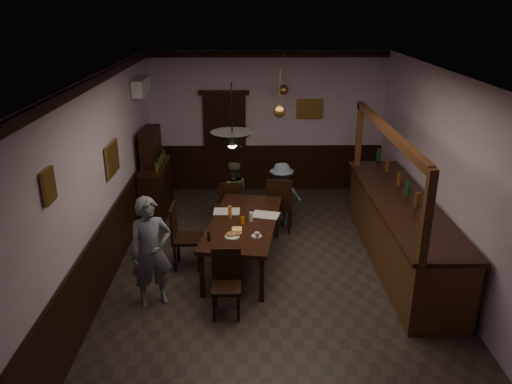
{
  "coord_description": "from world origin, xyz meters",
  "views": [
    {
      "loc": [
        -0.39,
        -6.45,
        3.94
      ],
      "look_at": [
        -0.28,
        0.79,
        1.15
      ],
      "focal_mm": 35.0,
      "sensor_mm": 36.0,
      "label": 1
    }
  ],
  "objects_px": {
    "person_seated_right": "(281,195)",
    "sideboard": "(155,180)",
    "chair_far_left": "(231,203)",
    "chair_side": "(182,234)",
    "coffee_cup": "(257,235)",
    "soda_can": "(243,221)",
    "person_seated_left": "(233,193)",
    "dining_table": "(243,225)",
    "chair_far_right": "(280,203)",
    "person_standing": "(151,252)",
    "pendant_brass_mid": "(279,111)",
    "bar_counter": "(400,229)",
    "pendant_brass_far": "(284,90)",
    "chair_near": "(226,280)",
    "pendant_iron": "(232,140)"
  },
  "relations": [
    {
      "from": "soda_can",
      "to": "sideboard",
      "type": "bearing_deg",
      "value": 127.78
    },
    {
      "from": "bar_counter",
      "to": "pendant_brass_far",
      "type": "distance_m",
      "value": 3.66
    },
    {
      "from": "chair_near",
      "to": "chair_side",
      "type": "relative_size",
      "value": 0.87
    },
    {
      "from": "person_seated_left",
      "to": "chair_far_left",
      "type": "bearing_deg",
      "value": 82.08
    },
    {
      "from": "chair_side",
      "to": "soda_can",
      "type": "distance_m",
      "value": 0.98
    },
    {
      "from": "chair_far_left",
      "to": "person_standing",
      "type": "distance_m",
      "value": 2.61
    },
    {
      "from": "person_seated_left",
      "to": "sideboard",
      "type": "height_order",
      "value": "sideboard"
    },
    {
      "from": "soda_can",
      "to": "bar_counter",
      "type": "height_order",
      "value": "bar_counter"
    },
    {
      "from": "chair_near",
      "to": "sideboard",
      "type": "height_order",
      "value": "sideboard"
    },
    {
      "from": "chair_side",
      "to": "bar_counter",
      "type": "height_order",
      "value": "bar_counter"
    },
    {
      "from": "soda_can",
      "to": "person_seated_left",
      "type": "bearing_deg",
      "value": 96.57
    },
    {
      "from": "chair_far_left",
      "to": "bar_counter",
      "type": "bearing_deg",
      "value": 156.0
    },
    {
      "from": "chair_far_right",
      "to": "pendant_iron",
      "type": "relative_size",
      "value": 1.21
    },
    {
      "from": "chair_far_right",
      "to": "person_standing",
      "type": "relative_size",
      "value": 0.66
    },
    {
      "from": "person_standing",
      "to": "coffee_cup",
      "type": "xyz_separation_m",
      "value": [
        1.44,
        0.48,
        0.02
      ]
    },
    {
      "from": "chair_far_left",
      "to": "chair_far_right",
      "type": "relative_size",
      "value": 0.89
    },
    {
      "from": "dining_table",
      "to": "pendant_brass_mid",
      "type": "bearing_deg",
      "value": 52.84
    },
    {
      "from": "dining_table",
      "to": "chair_side",
      "type": "distance_m",
      "value": 0.97
    },
    {
      "from": "chair_far_left",
      "to": "chair_side",
      "type": "height_order",
      "value": "chair_side"
    },
    {
      "from": "chair_near",
      "to": "pendant_brass_far",
      "type": "distance_m",
      "value": 4.58
    },
    {
      "from": "pendant_iron",
      "to": "chair_far_right",
      "type": "bearing_deg",
      "value": 68.88
    },
    {
      "from": "pendant_iron",
      "to": "pendant_brass_far",
      "type": "bearing_deg",
      "value": 75.81
    },
    {
      "from": "chair_far_left",
      "to": "coffee_cup",
      "type": "height_order",
      "value": "chair_far_left"
    },
    {
      "from": "chair_far_right",
      "to": "pendant_brass_mid",
      "type": "xyz_separation_m",
      "value": [
        -0.06,
        -0.41,
        1.73
      ]
    },
    {
      "from": "coffee_cup",
      "to": "soda_can",
      "type": "relative_size",
      "value": 0.67
    },
    {
      "from": "person_standing",
      "to": "coffee_cup",
      "type": "bearing_deg",
      "value": -4.0
    },
    {
      "from": "chair_side",
      "to": "pendant_brass_far",
      "type": "height_order",
      "value": "pendant_brass_far"
    },
    {
      "from": "chair_side",
      "to": "person_seated_right",
      "type": "bearing_deg",
      "value": -46.89
    },
    {
      "from": "chair_far_right",
      "to": "pendant_brass_far",
      "type": "distance_m",
      "value": 2.36
    },
    {
      "from": "sideboard",
      "to": "person_seated_right",
      "type": "bearing_deg",
      "value": -14.74
    },
    {
      "from": "chair_far_right",
      "to": "pendant_brass_mid",
      "type": "bearing_deg",
      "value": 91.88
    },
    {
      "from": "dining_table",
      "to": "chair_near",
      "type": "bearing_deg",
      "value": -99.36
    },
    {
      "from": "person_standing",
      "to": "chair_near",
      "type": "bearing_deg",
      "value": -35.44
    },
    {
      "from": "chair_near",
      "to": "sideboard",
      "type": "relative_size",
      "value": 0.53
    },
    {
      "from": "pendant_brass_far",
      "to": "chair_far_right",
      "type": "bearing_deg",
      "value": -95.07
    },
    {
      "from": "bar_counter",
      "to": "person_seated_right",
      "type": "bearing_deg",
      "value": 141.45
    },
    {
      "from": "person_seated_left",
      "to": "soda_can",
      "type": "height_order",
      "value": "person_seated_left"
    },
    {
      "from": "person_seated_right",
      "to": "sideboard",
      "type": "xyz_separation_m",
      "value": [
        -2.41,
        0.64,
        0.07
      ]
    },
    {
      "from": "coffee_cup",
      "to": "soda_can",
      "type": "xyz_separation_m",
      "value": [
        -0.21,
        0.47,
        0.01
      ]
    },
    {
      "from": "coffee_cup",
      "to": "pendant_brass_far",
      "type": "height_order",
      "value": "pendant_brass_far"
    },
    {
      "from": "dining_table",
      "to": "chair_far_right",
      "type": "xyz_separation_m",
      "value": [
        0.64,
        1.18,
        -0.12
      ]
    },
    {
      "from": "chair_near",
      "to": "person_seated_right",
      "type": "xyz_separation_m",
      "value": [
        0.9,
        2.77,
        0.12
      ]
    },
    {
      "from": "chair_near",
      "to": "chair_side",
      "type": "distance_m",
      "value": 1.45
    },
    {
      "from": "person_standing",
      "to": "person_seated_right",
      "type": "height_order",
      "value": "person_standing"
    },
    {
      "from": "sideboard",
      "to": "bar_counter",
      "type": "xyz_separation_m",
      "value": [
        4.2,
        -2.06,
        -0.11
      ]
    },
    {
      "from": "pendant_brass_mid",
      "to": "person_seated_right",
      "type": "bearing_deg",
      "value": 81.59
    },
    {
      "from": "chair_side",
      "to": "person_seated_left",
      "type": "bearing_deg",
      "value": -24.11
    },
    {
      "from": "chair_far_right",
      "to": "coffee_cup",
      "type": "height_order",
      "value": "chair_far_right"
    },
    {
      "from": "person_seated_left",
      "to": "soda_can",
      "type": "bearing_deg",
      "value": 95.48
    },
    {
      "from": "dining_table",
      "to": "soda_can",
      "type": "bearing_deg",
      "value": -93.11
    }
  ]
}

